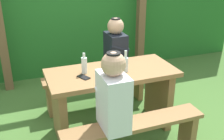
# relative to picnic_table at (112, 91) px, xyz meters

# --- Properties ---
(ground_plane) EXTENTS (12.00, 12.00, 0.00)m
(ground_plane) POSITION_rel_picnic_table_xyz_m (0.00, 0.00, -0.51)
(ground_plane) COLOR #436C2F
(hedge_backdrop) EXTENTS (6.40, 0.64, 2.11)m
(hedge_backdrop) POSITION_rel_picnic_table_xyz_m (0.00, 2.11, 0.55)
(hedge_backdrop) COLOR #236725
(hedge_backdrop) RESTS_ON ground_plane
(pergola_post_right) EXTENTS (0.12, 0.12, 2.21)m
(pergola_post_right) POSITION_rel_picnic_table_xyz_m (1.10, 1.55, 0.59)
(pergola_post_right) COLOR brown
(pergola_post_right) RESTS_ON ground_plane
(picnic_table) EXTENTS (1.40, 0.64, 0.75)m
(picnic_table) POSITION_rel_picnic_table_xyz_m (0.00, 0.00, 0.00)
(picnic_table) COLOR olive
(picnic_table) RESTS_ON ground_plane
(bench_near) EXTENTS (1.40, 0.24, 0.46)m
(bench_near) POSITION_rel_picnic_table_xyz_m (0.00, -0.60, -0.18)
(bench_near) COLOR olive
(bench_near) RESTS_ON ground_plane
(bench_far) EXTENTS (1.40, 0.24, 0.46)m
(bench_far) POSITION_rel_picnic_table_xyz_m (0.00, 0.60, -0.18)
(bench_far) COLOR olive
(bench_far) RESTS_ON ground_plane
(person_white_shirt) EXTENTS (0.25, 0.35, 0.72)m
(person_white_shirt) POSITION_rel_picnic_table_xyz_m (-0.21, -0.59, 0.29)
(person_white_shirt) COLOR silver
(person_white_shirt) RESTS_ON bench_near
(person_black_coat) EXTENTS (0.25, 0.35, 0.72)m
(person_black_coat) POSITION_rel_picnic_table_xyz_m (0.27, 0.59, 0.29)
(person_black_coat) COLOR black
(person_black_coat) RESTS_ON bench_far
(drinking_glass) EXTENTS (0.07, 0.07, 0.08)m
(drinking_glass) POSITION_rel_picnic_table_xyz_m (-0.02, 0.01, 0.28)
(drinking_glass) COLOR silver
(drinking_glass) RESTS_ON picnic_table
(bottle_left) EXTENTS (0.06, 0.06, 0.22)m
(bottle_left) POSITION_rel_picnic_table_xyz_m (-0.29, 0.05, 0.33)
(bottle_left) COLOR silver
(bottle_left) RESTS_ON picnic_table
(bottle_right) EXTENTS (0.06, 0.06, 0.24)m
(bottle_right) POSITION_rel_picnic_table_xyz_m (0.13, -0.06, 0.33)
(bottle_right) COLOR silver
(bottle_right) RESTS_ON picnic_table
(cell_phone) EXTENTS (0.12, 0.16, 0.01)m
(cell_phone) POSITION_rel_picnic_table_xyz_m (-0.33, -0.06, 0.25)
(cell_phone) COLOR black
(cell_phone) RESTS_ON picnic_table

